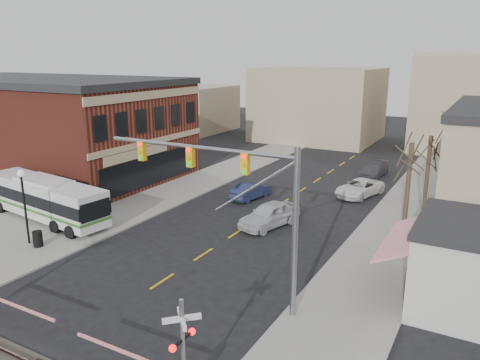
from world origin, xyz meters
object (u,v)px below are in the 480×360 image
(car_a, at_px, (270,215))
(car_b, at_px, (251,191))
(trash_bin, at_px, (38,239))
(car_c, at_px, (359,188))
(rr_crossing_east, at_px, (173,350))
(pedestrian_near, at_px, (78,222))
(street_lamp, at_px, (23,192))
(transit_bus, at_px, (46,198))
(traffic_signal_mast, at_px, (239,189))
(car_d, at_px, (374,169))
(pedestrian_far, at_px, (81,207))

(car_a, distance_m, car_b, 6.70)
(trash_bin, height_order, car_c, car_c)
(car_b, xyz_separation_m, car_c, (7.78, 5.20, 0.02))
(rr_crossing_east, distance_m, car_c, 27.66)
(car_a, height_order, pedestrian_near, pedestrian_near)
(street_lamp, xyz_separation_m, pedestrian_near, (1.64, 2.56, -2.46))
(transit_bus, bearing_deg, traffic_signal_mast, -10.70)
(car_a, distance_m, car_c, 11.00)
(transit_bus, xyz_separation_m, traffic_signal_mast, (17.97, -3.40, 4.07))
(transit_bus, relative_size, traffic_signal_mast, 1.13)
(car_d, xyz_separation_m, pedestrian_far, (-15.63, -23.38, 0.31))
(car_c, bearing_deg, traffic_signal_mast, -74.76)
(car_d, bearing_deg, car_a, -94.87)
(transit_bus, bearing_deg, pedestrian_near, -14.42)
(rr_crossing_east, xyz_separation_m, car_d, (-1.57, 35.11, -1.29))
(street_lamp, bearing_deg, pedestrian_near, 57.29)
(traffic_signal_mast, height_order, car_d, traffic_signal_mast)
(pedestrian_near, bearing_deg, car_d, -22.26)
(traffic_signal_mast, distance_m, car_d, 28.58)
(trash_bin, bearing_deg, street_lamp, 176.21)
(rr_crossing_east, bearing_deg, car_c, 92.04)
(traffic_signal_mast, relative_size, car_c, 2.05)
(car_a, xyz_separation_m, pedestrian_far, (-12.65, -5.49, 0.13))
(street_lamp, height_order, car_a, street_lamp)
(traffic_signal_mast, bearing_deg, car_c, 89.05)
(traffic_signal_mast, distance_m, car_c, 21.24)
(rr_crossing_east, xyz_separation_m, street_lamp, (-16.48, 6.67, 1.55))
(traffic_signal_mast, relative_size, pedestrian_near, 5.59)
(traffic_signal_mast, xyz_separation_m, car_c, (0.34, 20.63, -5.05))
(trash_bin, relative_size, car_d, 0.21)
(rr_crossing_east, height_order, car_a, rr_crossing_east)
(transit_bus, height_order, rr_crossing_east, rr_crossing_east)
(car_a, xyz_separation_m, car_d, (2.98, 17.90, -0.18))
(pedestrian_far, bearing_deg, trash_bin, -138.41)
(car_a, relative_size, car_b, 1.20)
(car_a, bearing_deg, traffic_signal_mast, -56.50)
(car_a, bearing_deg, trash_bin, -120.01)
(rr_crossing_east, distance_m, pedestrian_near, 17.50)
(car_c, bearing_deg, rr_crossing_east, -71.77)
(pedestrian_far, bearing_deg, transit_bus, 146.21)
(trash_bin, height_order, car_a, car_a)
(rr_crossing_east, xyz_separation_m, car_c, (-0.98, 27.61, -1.26))
(street_lamp, height_order, pedestrian_near, street_lamp)
(traffic_signal_mast, height_order, car_b, traffic_signal_mast)
(car_c, height_order, pedestrian_far, pedestrian_far)
(car_a, bearing_deg, rr_crossing_east, -59.20)
(car_d, bearing_deg, street_lamp, -113.10)
(pedestrian_far, bearing_deg, car_a, -43.08)
(street_lamp, distance_m, car_b, 17.75)
(car_b, height_order, car_c, car_c)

